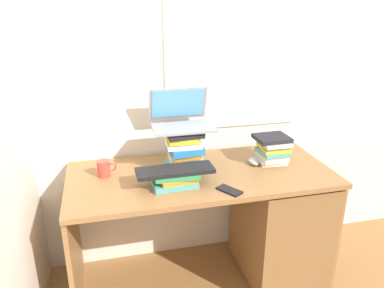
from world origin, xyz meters
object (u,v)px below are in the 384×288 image
Objects in this scene: book_stack_keyboard_riser at (175,179)px; mug at (104,168)px; desk at (262,219)px; laptop at (181,117)px; keyboard at (175,170)px; cell_phone at (229,190)px; book_stack_side at (273,149)px; computer_mouse at (254,161)px; book_stack_tall at (184,149)px.

mug is (-0.37, 0.20, 0.01)m from book_stack_keyboard_riser.
desk is 0.70m from book_stack_keyboard_riser.
book_stack_keyboard_riser is 0.74× the size of laptop.
cell_phone is at bearing -28.62° from keyboard.
desk is 1.04m from mug.
book_stack_side is 0.14m from computer_mouse.
keyboard is at bearing -29.31° from mug.
book_stack_side is at bearing -2.50° from mug.
book_stack_tall is at bearing 167.26° from desk.
book_stack_tall reaches higher than book_stack_side.
computer_mouse is 0.90m from mug.
laptop is at bearing 69.87° from keyboard.
cell_phone is (0.17, -0.34, -0.12)m from book_stack_tall.
computer_mouse is 0.94× the size of mug.
desk is 3.67× the size of keyboard.
book_stack_side reaches higher than keyboard.
book_stack_keyboard_riser is at bearing -171.60° from desk.
book_stack_side reaches higher than book_stack_keyboard_riser.
book_stack_tall is at bearing 175.15° from computer_mouse.
computer_mouse is 0.76× the size of cell_phone.
keyboard reaches higher than computer_mouse.
cell_phone is at bearing -28.82° from book_stack_keyboard_riser.
desk is 0.38m from computer_mouse.
laptop is (-0.55, 0.10, 0.21)m from book_stack_side.
keyboard is (-0.09, -0.26, -0.21)m from laptop.
book_stack_tall is at bearing -1.16° from mug.
mug is at bearing 178.84° from book_stack_tall.
cell_phone is (0.17, -0.40, -0.30)m from laptop.
cell_phone is at bearing -28.68° from mug.
book_stack_tall is 0.44m from computer_mouse.
book_stack_side is 1.86× the size of mug.
mug is at bearing 177.08° from computer_mouse.
mug is at bearing 177.50° from book_stack_side.
book_stack_side reaches higher than computer_mouse.
desk is 11.32× the size of cell_phone.
keyboard reaches higher than mug.
book_stack_tall is 0.23m from book_stack_keyboard_riser.
desk is at bearing -133.04° from book_stack_side.
desk is at bearing 3.63° from cell_phone.
book_stack_tall reaches higher than cell_phone.
desk is at bearing -19.60° from laptop.
keyboard is at bearing -165.74° from book_stack_side.
mug is 0.73m from cell_phone.
book_stack_tall is at bearing 64.04° from book_stack_keyboard_riser.
book_stack_side is at bearing 46.96° from desk.
book_stack_side is 1.02m from mug.
laptop is at bearing 169.89° from book_stack_side.
book_stack_keyboard_riser is at bearing -163.21° from computer_mouse.
book_stack_keyboard_riser is 2.35× the size of mug.
book_stack_keyboard_riser is 0.43m from mug.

